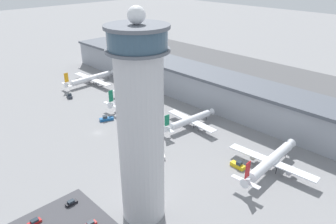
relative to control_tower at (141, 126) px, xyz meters
name	(u,v)px	position (x,y,z in m)	size (l,w,h in m)	color
ground_plane	(97,133)	(-59.46, 20.02, -32.83)	(1000.00, 1000.00, 0.00)	gray
terminal_building	(193,82)	(-59.46, 90.02, -23.37)	(227.63, 25.00, 18.72)	#9399A3
runway_strip	(263,69)	(-59.46, 174.34, -32.83)	(341.44, 44.00, 0.01)	#515154
control_tower	(141,126)	(0.00, 0.00, 0.00)	(17.68, 17.68, 67.31)	#BCBCC1
airplane_gate_alpha	(91,79)	(-123.89, 56.82, -28.95)	(38.25, 38.92, 12.10)	white
airplane_gate_bravo	(133,97)	(-75.52, 55.87, -28.25)	(37.09, 36.00, 13.41)	white
airplane_gate_charlie	(190,120)	(-31.84, 57.93, -28.93)	(31.96, 33.39, 11.37)	silver
airplane_gate_delta	(271,161)	(16.93, 52.10, -28.18)	(37.51, 40.08, 13.30)	silver
service_truck_catering	(161,154)	(-22.15, 28.54, -31.91)	(7.83, 6.31, 2.65)	black
service_truck_fuel	(238,165)	(6.59, 45.06, -31.75)	(6.43, 2.62, 3.11)	black
service_truck_baggage	(69,96)	(-111.14, 33.17, -31.79)	(6.24, 3.92, 2.98)	black
service_truck_water	(106,119)	(-68.10, 31.26, -31.85)	(5.03, 7.70, 2.81)	black
car_black_suv	(90,224)	(-7.32, -16.34, -32.27)	(1.87, 4.10, 1.44)	black
car_red_hatchback	(35,222)	(-20.63, -28.93, -32.22)	(1.92, 4.34, 1.57)	black
car_silver_sedan	(71,203)	(-20.75, -15.68, -32.21)	(1.75, 4.21, 1.60)	black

